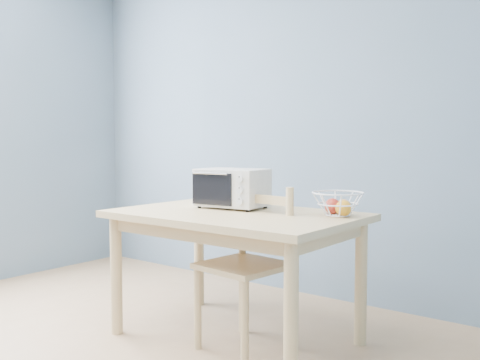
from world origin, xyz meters
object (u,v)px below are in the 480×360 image
Objects in this scene: fruit_basket at (339,204)px; dining_table at (235,229)px; dining_chair at (249,268)px; toaster_oven at (230,187)px.

dining_table is at bearing -158.16° from fruit_basket.
toaster_oven is at bearing 153.22° from dining_chair.
fruit_basket reaches higher than dining_table.
fruit_basket is (0.71, 0.08, -0.06)m from toaster_oven.
dining_table is 0.24m from dining_chair.
dining_table is 1.54× the size of dining_chair.
dining_table is 4.22× the size of fruit_basket.
dining_chair reaches higher than dining_table.
dining_chair is (0.28, -0.18, -0.43)m from toaster_oven.
dining_table is 0.62m from fruit_basket.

